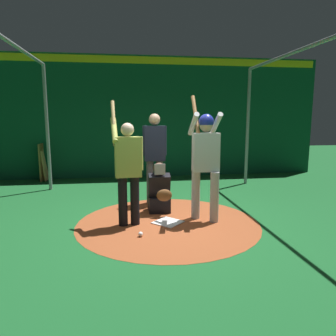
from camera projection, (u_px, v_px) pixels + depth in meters
ground_plane at (168, 223)px, 5.29m from camera, size 26.54×26.54×0.00m
dirt_circle at (168, 223)px, 5.29m from camera, size 3.09×3.09×0.01m
home_plate at (168, 222)px, 5.29m from camera, size 0.59×0.59×0.01m
batter at (205, 156)px, 5.27m from camera, size 0.68×0.49×2.17m
catcher at (159, 193)px, 5.84m from camera, size 0.58×0.40×0.95m
umpire at (155, 153)px, 6.36m from camera, size 0.23×0.49×1.86m
visitor at (128, 167)px, 5.04m from camera, size 0.55×0.52×2.06m
back_wall at (147, 117)px, 9.28m from camera, size 0.22×10.54×3.56m
cage_frame at (168, 94)px, 4.94m from camera, size 5.85×5.18×3.05m
bat_rack at (43, 163)px, 8.83m from camera, size 0.58×0.19×1.05m
baseball_0 at (141, 234)px, 4.66m from camera, size 0.07×0.07×0.07m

